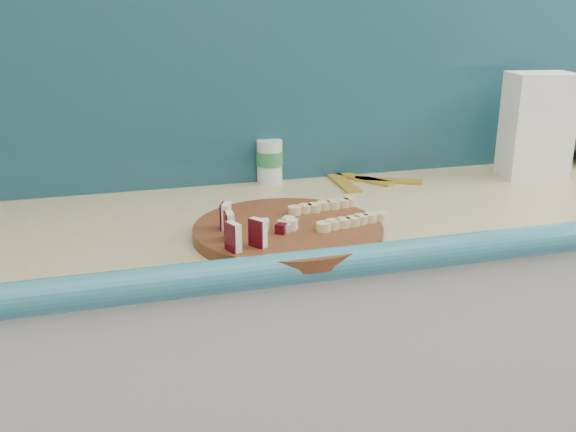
# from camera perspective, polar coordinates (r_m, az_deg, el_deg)

# --- Properties ---
(kitchen_counter) EXTENTS (2.20, 0.63, 0.91)m
(kitchen_counter) POSITION_cam_1_polar(r_m,az_deg,el_deg) (1.67, 5.38, -14.24)
(kitchen_counter) COLOR silver
(kitchen_counter) RESTS_ON ground
(backsplash) EXTENTS (2.20, 0.02, 0.50)m
(backsplash) POSITION_cam_1_polar(r_m,az_deg,el_deg) (1.69, 2.49, 11.77)
(backsplash) COLOR teal
(backsplash) RESTS_ON kitchen_counter
(cutting_board) EXTENTS (0.45, 0.45, 0.02)m
(cutting_board) POSITION_cam_1_polar(r_m,az_deg,el_deg) (1.28, 0.00, -1.35)
(cutting_board) COLOR #45220E
(cutting_board) RESTS_ON kitchen_counter
(apple_wedges) EXTENTS (0.07, 0.15, 0.05)m
(apple_wedges) POSITION_cam_1_polar(r_m,az_deg,el_deg) (1.19, -4.64, -1.05)
(apple_wedges) COLOR #F5ECC4
(apple_wedges) RESTS_ON cutting_board
(apple_chunks) EXTENTS (0.05, 0.06, 0.02)m
(apple_chunks) POSITION_cam_1_polar(r_m,az_deg,el_deg) (1.27, -0.96, -0.61)
(apple_chunks) COLOR #F5E6C4
(apple_chunks) RESTS_ON cutting_board
(banana_slices) EXTENTS (0.18, 0.17, 0.02)m
(banana_slices) POSITION_cam_1_polar(r_m,az_deg,el_deg) (1.33, 4.43, 0.26)
(banana_slices) COLOR #E0C889
(banana_slices) RESTS_ON cutting_board
(flour_bag) EXTENTS (0.18, 0.14, 0.28)m
(flour_bag) POSITION_cam_1_polar(r_m,az_deg,el_deg) (1.83, 21.22, 7.49)
(flour_bag) COLOR white
(flour_bag) RESTS_ON kitchen_counter
(canister) EXTENTS (0.07, 0.07, 0.11)m
(canister) POSITION_cam_1_polar(r_m,az_deg,el_deg) (1.66, -1.64, 4.94)
(canister) COLOR silver
(canister) RESTS_ON kitchen_counter
(banana_peel) EXTENTS (0.23, 0.19, 0.01)m
(banana_peel) POSITION_cam_1_polar(r_m,az_deg,el_deg) (1.69, 6.88, 3.13)
(banana_peel) COLOR gold
(banana_peel) RESTS_ON kitchen_counter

